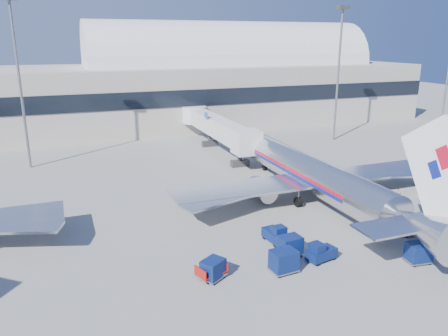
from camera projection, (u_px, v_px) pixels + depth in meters
name	position (u px, v px, depth m)	size (l,w,h in m)	color
ground	(248.00, 230.00, 41.02)	(260.00, 260.00, 0.00)	gray
terminal	(67.00, 92.00, 84.45)	(170.00, 28.15, 21.00)	#B2AA9E
airliner_main	(315.00, 175.00, 47.64)	(32.00, 37.26, 12.07)	silver
jetbridge_near	(214.00, 125.00, 70.13)	(4.40, 27.50, 6.25)	silver
mast_west	(17.00, 59.00, 56.94)	(2.00, 1.20, 22.60)	slate
mast_east	(340.00, 54.00, 73.98)	(2.00, 1.20, 22.60)	slate
barrier_near	(388.00, 195.00, 48.82)	(3.00, 0.55, 0.90)	#9E9E96
barrier_mid	(411.00, 192.00, 49.95)	(3.00, 0.55, 0.90)	#9E9E96
barrier_far	(433.00, 188.00, 51.07)	(3.00, 0.55, 0.90)	#9E9E96
tug_lead	(320.00, 252.00, 35.08)	(2.70, 1.74, 1.62)	#0A194D
tug_right	(402.00, 222.00, 41.17)	(2.18, 1.42, 1.31)	#0A194D
tug_left	(276.00, 234.00, 38.24)	(1.55, 2.70, 1.68)	#0A194D
cart_train_a	(290.00, 245.00, 35.87)	(2.03, 1.62, 1.69)	#0A194D
cart_train_b	(284.00, 261.00, 33.29)	(2.16, 1.73, 1.79)	#0A194D
cart_train_c	(213.00, 269.00, 32.34)	(2.23, 2.10, 1.57)	#0A194D
cart_solo_near	(419.00, 252.00, 34.72)	(2.05, 1.66, 1.67)	#0A194D
cart_solo_far	(411.00, 227.00, 39.69)	(2.01, 1.76, 1.49)	#0A194D
cart_open_red	(211.00, 273.00, 32.61)	(2.48, 2.07, 0.57)	slate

